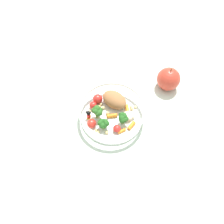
{
  "coord_description": "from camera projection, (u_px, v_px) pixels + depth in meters",
  "views": [
    {
      "loc": [
        -0.22,
        -0.35,
        0.66
      ],
      "look_at": [
        0.01,
        -0.01,
        0.03
      ],
      "focal_mm": 38.29,
      "sensor_mm": 36.0,
      "label": 1
    }
  ],
  "objects": [
    {
      "name": "loose_apple",
      "position": [
        168.0,
        79.0,
        0.82
      ],
      "size": [
        0.08,
        0.08,
        0.09
      ],
      "color": "#BC3828",
      "rests_on": "ground_plane"
    },
    {
      "name": "ground_plane",
      "position": [
        108.0,
        116.0,
        0.78
      ],
      "size": [
        2.4,
        2.4,
        0.0
      ],
      "primitive_type": "plane",
      "color": "silver"
    },
    {
      "name": "food_container",
      "position": [
        112.0,
        111.0,
        0.76
      ],
      "size": [
        0.21,
        0.21,
        0.06
      ],
      "color": "white",
      "rests_on": "ground_plane"
    },
    {
      "name": "folded_napkin",
      "position": [
        54.0,
        141.0,
        0.73
      ],
      "size": [
        0.14,
        0.16,
        0.01
      ],
      "primitive_type": "cube",
      "rotation": [
        0.0,
        0.0,
        -0.16
      ],
      "color": "white",
      "rests_on": "ground_plane"
    }
  ]
}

